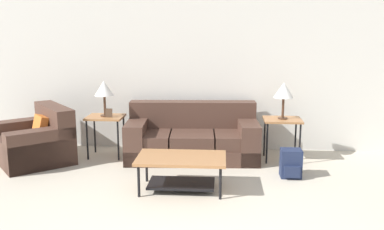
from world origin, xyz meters
The scene contains 10 objects.
wall_back centered at (0.00, 4.35, 1.30)m, with size 9.07×0.06×2.60m.
couch centered at (-0.29, 3.78, 0.30)m, with size 1.98×1.00×0.82m.
armchair centered at (-2.57, 3.46, 0.29)m, with size 1.41×1.43×0.80m.
coffee_table centered at (-0.33, 2.46, 0.31)m, with size 1.06×0.64×0.42m.
side_table_left centered at (-1.61, 3.77, 0.56)m, with size 0.55×0.46×0.63m.
side_table_right centered at (1.04, 3.77, 0.56)m, with size 0.55×0.46×0.63m.
table_lamp_left centered at (-1.61, 3.77, 1.04)m, with size 0.29×0.29×0.53m.
table_lamp_right centered at (1.04, 3.77, 1.04)m, with size 0.29×0.29×0.53m.
backpack centered at (1.06, 3.02, 0.18)m, with size 0.27×0.30×0.37m.
picture_frame centered at (-1.53, 3.70, 0.69)m, with size 0.10×0.04×0.13m.
Camera 1 is at (0.16, -2.42, 1.93)m, focal length 40.00 mm.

